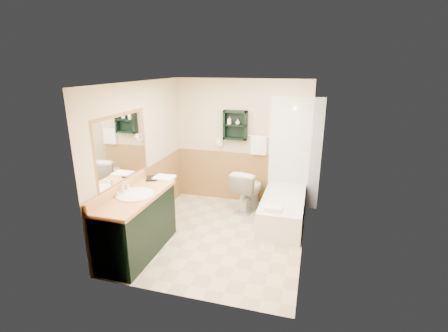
# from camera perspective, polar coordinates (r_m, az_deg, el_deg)

# --- Properties ---
(floor) EXTENTS (3.00, 3.00, 0.00)m
(floor) POSITION_cam_1_polar(r_m,az_deg,el_deg) (5.36, -0.82, -12.12)
(floor) COLOR beige
(floor) RESTS_ON ground
(back_wall) EXTENTS (2.60, 0.04, 2.40)m
(back_wall) POSITION_cam_1_polar(r_m,az_deg,el_deg) (6.30, 3.09, 4.19)
(back_wall) COLOR beige
(back_wall) RESTS_ON ground
(left_wall) EXTENTS (0.04, 3.00, 2.40)m
(left_wall) POSITION_cam_1_polar(r_m,az_deg,el_deg) (5.39, -14.46, 1.36)
(left_wall) COLOR beige
(left_wall) RESTS_ON ground
(right_wall) EXTENTS (0.04, 3.00, 2.40)m
(right_wall) POSITION_cam_1_polar(r_m,az_deg,el_deg) (4.69, 14.77, -1.07)
(right_wall) COLOR beige
(right_wall) RESTS_ON ground
(ceiling) EXTENTS (2.60, 3.00, 0.04)m
(ceiling) POSITION_cam_1_polar(r_m,az_deg,el_deg) (4.66, -0.95, 14.71)
(ceiling) COLOR white
(ceiling) RESTS_ON back_wall
(wainscot_left) EXTENTS (2.98, 2.98, 1.00)m
(wainscot_left) POSITION_cam_1_polar(r_m,az_deg,el_deg) (5.60, -13.60, -5.55)
(wainscot_left) COLOR #A77643
(wainscot_left) RESTS_ON left_wall
(wainscot_back) EXTENTS (2.58, 2.58, 1.00)m
(wainscot_back) POSITION_cam_1_polar(r_m,az_deg,el_deg) (6.46, 2.92, -1.94)
(wainscot_back) COLOR #A77643
(wainscot_back) RESTS_ON back_wall
(mirror_frame) EXTENTS (1.30, 1.30, 1.00)m
(mirror_frame) POSITION_cam_1_polar(r_m,az_deg,el_deg) (4.84, -17.42, 2.98)
(mirror_frame) COLOR brown
(mirror_frame) RESTS_ON left_wall
(mirror_glass) EXTENTS (1.20, 1.20, 0.90)m
(mirror_glass) POSITION_cam_1_polar(r_m,az_deg,el_deg) (4.84, -17.37, 2.98)
(mirror_glass) COLOR white
(mirror_glass) RESTS_ON left_wall
(tile_right) EXTENTS (1.50, 1.50, 2.10)m
(tile_right) POSITION_cam_1_polar(r_m,az_deg,el_deg) (5.45, 14.46, -0.11)
(tile_right) COLOR white
(tile_right) RESTS_ON right_wall
(tile_back) EXTENTS (0.95, 0.95, 2.10)m
(tile_back) POSITION_cam_1_polar(r_m,az_deg,el_deg) (6.15, 12.33, 2.05)
(tile_back) COLOR white
(tile_back) RESTS_ON back_wall
(tile_accent) EXTENTS (1.50, 1.50, 0.10)m
(tile_accent) POSITION_cam_1_polar(r_m,az_deg,el_deg) (5.26, 15.05, 8.75)
(tile_accent) COLOR #12412D
(tile_accent) RESTS_ON right_wall
(wall_shelf) EXTENTS (0.45, 0.15, 0.55)m
(wall_shelf) POSITION_cam_1_polar(r_m,az_deg,el_deg) (6.14, 1.99, 7.19)
(wall_shelf) COLOR black
(wall_shelf) RESTS_ON back_wall
(hair_dryer) EXTENTS (0.10, 0.24, 0.18)m
(hair_dryer) POSITION_cam_1_polar(r_m,az_deg,el_deg) (6.31, -0.64, 4.24)
(hair_dryer) COLOR white
(hair_dryer) RESTS_ON back_wall
(towel_bar) EXTENTS (0.40, 0.06, 0.40)m
(towel_bar) POSITION_cam_1_polar(r_m,az_deg,el_deg) (6.13, 6.17, 5.18)
(towel_bar) COLOR white
(towel_bar) RESTS_ON back_wall
(curtain_rod) EXTENTS (0.03, 1.60, 0.03)m
(curtain_rod) POSITION_cam_1_polar(r_m,az_deg,el_deg) (5.31, 7.03, 10.38)
(curtain_rod) COLOR silver
(curtain_rod) RESTS_ON back_wall
(shower_curtain) EXTENTS (1.05, 1.05, 1.70)m
(shower_curtain) POSITION_cam_1_polar(r_m,az_deg,el_deg) (5.65, 6.99, 2.00)
(shower_curtain) COLOR beige
(shower_curtain) RESTS_ON curtain_rod
(vanity) EXTENTS (0.59, 1.43, 0.90)m
(vanity) POSITION_cam_1_polar(r_m,az_deg,el_deg) (4.88, -14.98, -9.86)
(vanity) COLOR black
(vanity) RESTS_ON ground
(bathtub) EXTENTS (0.70, 1.50, 0.47)m
(bathtub) POSITION_cam_1_polar(r_m,az_deg,el_deg) (5.74, 10.27, -7.66)
(bathtub) COLOR white
(bathtub) RESTS_ON ground
(toilet) EXTENTS (0.59, 0.87, 0.78)m
(toilet) POSITION_cam_1_polar(r_m,az_deg,el_deg) (6.12, 4.29, -4.15)
(toilet) COLOR white
(toilet) RESTS_ON ground
(counter_towel) EXTENTS (0.31, 0.25, 0.04)m
(counter_towel) POSITION_cam_1_polar(r_m,az_deg,el_deg) (5.23, -10.50, -2.05)
(counter_towel) COLOR white
(counter_towel) RESTS_ON vanity
(vanity_book) EXTENTS (0.17, 0.09, 0.24)m
(vanity_book) POSITION_cam_1_polar(r_m,az_deg,el_deg) (5.24, -13.60, -1.05)
(vanity_book) COLOR black
(vanity_book) RESTS_ON vanity
(tub_towel) EXTENTS (0.25, 0.21, 0.07)m
(tub_towel) POSITION_cam_1_polar(r_m,az_deg,el_deg) (5.14, 8.66, -7.38)
(tub_towel) COLOR white
(tub_towel) RESTS_ON bathtub
(soap_bottle_a) EXTENTS (0.08, 0.15, 0.07)m
(soap_bottle_a) POSITION_cam_1_polar(r_m,az_deg,el_deg) (6.15, 0.95, 7.68)
(soap_bottle_a) COLOR white
(soap_bottle_a) RESTS_ON wall_shelf
(soap_bottle_b) EXTENTS (0.10, 0.12, 0.08)m
(soap_bottle_b) POSITION_cam_1_polar(r_m,az_deg,el_deg) (6.11, 2.42, 7.66)
(soap_bottle_b) COLOR white
(soap_bottle_b) RESTS_ON wall_shelf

